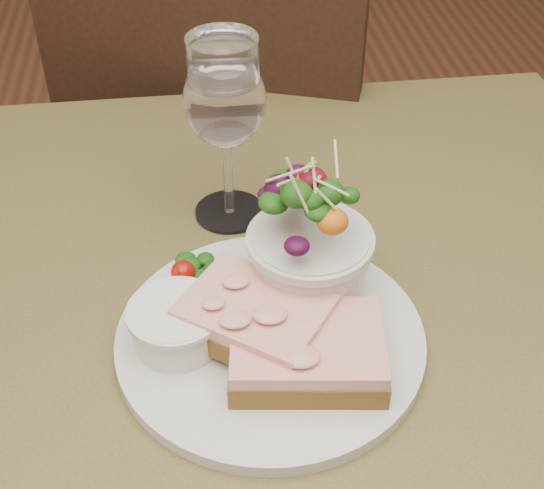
{
  "coord_description": "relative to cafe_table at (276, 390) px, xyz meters",
  "views": [
    {
      "loc": [
        -0.06,
        -0.46,
        1.22
      ],
      "look_at": [
        -0.0,
        0.02,
        0.81
      ],
      "focal_mm": 50.0,
      "sensor_mm": 36.0,
      "label": 1
    }
  ],
  "objects": [
    {
      "name": "wine_glass",
      "position": [
        -0.03,
        0.15,
        0.22
      ],
      "size": [
        0.08,
        0.08,
        0.18
      ],
      "color": "white",
      "rests_on": "cafe_table"
    },
    {
      "name": "sandwich_front",
      "position": [
        0.01,
        -0.07,
        0.13
      ],
      "size": [
        0.13,
        0.1,
        0.03
      ],
      "rotation": [
        0.0,
        0.0,
        -0.13
      ],
      "color": "#472E12",
      "rests_on": "dinner_plate"
    },
    {
      "name": "cafe_table",
      "position": [
        0.0,
        0.0,
        0.0
      ],
      "size": [
        0.8,
        0.8,
        0.75
      ],
      "color": "#473D1E",
      "rests_on": "ground"
    },
    {
      "name": "salad_bowl",
      "position": [
        0.03,
        0.02,
        0.17
      ],
      "size": [
        0.1,
        0.1,
        0.13
      ],
      "color": "silver",
      "rests_on": "dinner_plate"
    },
    {
      "name": "sandwich_back",
      "position": [
        -0.02,
        -0.03,
        0.14
      ],
      "size": [
        0.14,
        0.13,
        0.03
      ],
      "rotation": [
        0.0,
        0.0,
        -0.64
      ],
      "color": "#472E12",
      "rests_on": "dinner_plate"
    },
    {
      "name": "garnish",
      "position": [
        -0.07,
        0.05,
        0.12
      ],
      "size": [
        0.05,
        0.04,
        0.02
      ],
      "color": "#123609",
      "rests_on": "dinner_plate"
    },
    {
      "name": "dinner_plate",
      "position": [
        -0.01,
        -0.03,
        0.11
      ],
      "size": [
        0.25,
        0.25,
        0.01
      ],
      "primitive_type": "cylinder",
      "color": "silver",
      "rests_on": "cafe_table"
    },
    {
      "name": "chair_far",
      "position": [
        0.01,
        0.6,
        -0.36
      ],
      "size": [
        0.54,
        0.54,
        0.9
      ],
      "rotation": [
        0.0,
        0.0,
        2.8
      ],
      "color": "black",
      "rests_on": "ground"
    },
    {
      "name": "ramekin",
      "position": [
        -0.08,
        -0.03,
        0.13
      ],
      "size": [
        0.07,
        0.07,
        0.04
      ],
      "color": "silver",
      "rests_on": "dinner_plate"
    }
  ]
}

